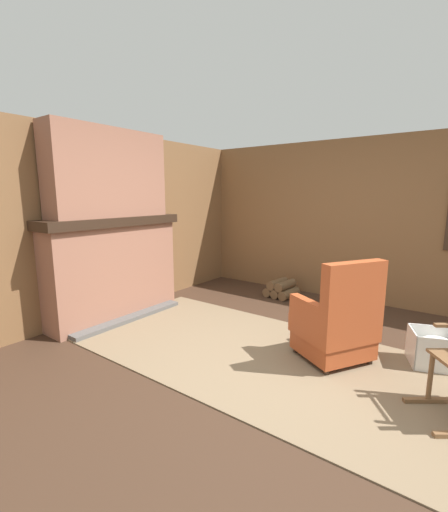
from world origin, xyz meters
TOP-DOWN VIEW (x-y plane):
  - ground_plane at (0.00, 0.00)m, footprint 14.00×14.00m
  - wood_panel_wall_left at (-2.61, 0.00)m, footprint 0.06×5.76m
  - wood_panel_wall_back at (0.04, 2.61)m, footprint 5.76×0.09m
  - fireplace_hearth at (-2.37, 0.00)m, footprint 0.60×1.86m
  - chimney_breast at (-2.38, 0.00)m, footprint 0.35×1.55m
  - area_rug at (-0.28, 0.15)m, footprint 3.98×1.93m
  - armchair at (0.36, 0.49)m, footprint 0.84×0.85m
  - firewood_stack at (-1.04, 2.10)m, footprint 0.47×0.47m
  - laundry_basket at (1.15, 0.94)m, footprint 0.53×0.48m
  - oil_lamp_vase at (-2.42, -0.59)m, footprint 0.11×0.11m
  - storage_case at (-2.42, 0.15)m, footprint 0.15×0.23m

SIDE VIEW (x-z plane):
  - ground_plane at x=0.00m, z-range 0.00..0.00m
  - area_rug at x=-0.28m, z-range 0.00..0.01m
  - firewood_stack at x=-1.04m, z-range -0.01..0.25m
  - laundry_basket at x=1.15m, z-range 0.00..0.34m
  - armchair at x=0.36m, z-range -0.14..0.88m
  - fireplace_hearth at x=-2.37m, z-range 0.00..1.31m
  - wood_panel_wall_left at x=-2.61m, z-range 0.00..2.40m
  - wood_panel_wall_back at x=0.04m, z-range 0.00..2.41m
  - storage_case at x=-2.42m, z-range 1.31..1.46m
  - oil_lamp_vase at x=-2.42m, z-range 1.28..1.52m
  - chimney_breast at x=-2.38m, z-range 1.31..2.38m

